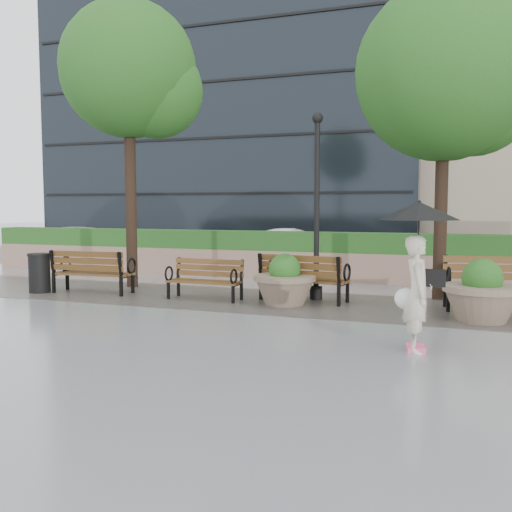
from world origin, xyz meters
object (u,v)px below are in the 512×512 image
(lamppost, at_px, (317,218))
(car_left, at_px, (87,243))
(bench_0, at_px, (93,281))
(pedestrian, at_px, (418,261))
(bench_1, at_px, (205,288))
(trash_bin, at_px, (39,274))
(bench_2, at_px, (303,288))
(car_right, at_px, (295,248))
(planter_left, at_px, (285,285))
(planter_right, at_px, (482,297))
(bench_3, at_px, (497,296))

(lamppost, height_order, car_left, lamppost)
(bench_0, distance_m, pedestrian, 8.30)
(bench_1, xyz_separation_m, trash_bin, (-4.20, -0.40, 0.18))
(car_left, bearing_deg, bench_1, -143.16)
(bench_2, xyz_separation_m, car_right, (-2.20, 6.96, 0.34))
(bench_1, distance_m, trash_bin, 4.22)
(planter_left, distance_m, planter_right, 3.88)
(planter_left, xyz_separation_m, trash_bin, (-6.07, -0.36, 0.02))
(bench_0, relative_size, bench_3, 0.94)
(planter_left, distance_m, lamppost, 1.71)
(bench_3, height_order, car_left, car_left)
(lamppost, bearing_deg, bench_0, -169.86)
(pedestrian, bearing_deg, planter_right, -30.14)
(bench_3, bearing_deg, car_right, 123.93)
(bench_0, xyz_separation_m, trash_bin, (-1.29, -0.33, 0.14))
(bench_3, height_order, planter_left, planter_left)
(lamppost, distance_m, car_right, 7.14)
(bench_0, height_order, car_left, car_left)
(bench_3, relative_size, trash_bin, 2.32)
(bench_2, distance_m, bench_3, 3.91)
(planter_right, height_order, trash_bin, planter_right)
(bench_0, xyz_separation_m, car_left, (-5.40, 7.05, 0.34))
(planter_right, relative_size, car_right, 0.35)
(bench_0, height_order, trash_bin, bench_0)
(car_right, height_order, pedestrian, pedestrian)
(bench_1, xyz_separation_m, planter_left, (1.87, -0.04, 0.16))
(planter_right, bearing_deg, trash_bin, 179.40)
(bench_0, bearing_deg, lamppost, -172.82)
(lamppost, bearing_deg, car_left, 150.09)
(bench_3, distance_m, planter_right, 1.24)
(bench_3, height_order, trash_bin, bench_3)
(bench_2, height_order, lamppost, lamppost)
(bench_1, bearing_deg, lamppost, 21.63)
(bench_3, height_order, pedestrian, pedestrian)
(bench_3, relative_size, planter_left, 1.60)
(bench_3, relative_size, car_left, 0.47)
(bench_1, relative_size, trash_bin, 1.87)
(bench_0, xyz_separation_m, bench_2, (5.03, 0.60, 0.00))
(trash_bin, height_order, lamppost, lamppost)
(car_left, height_order, car_right, car_right)
(bench_1, distance_m, pedestrian, 5.76)
(planter_left, height_order, car_right, car_right)
(bench_0, xyz_separation_m, lamppost, (5.23, 0.94, 1.50))
(bench_1, distance_m, car_left, 10.86)
(bench_0, distance_m, car_right, 8.08)
(lamppost, bearing_deg, planter_left, -116.58)
(lamppost, bearing_deg, bench_1, -159.58)
(trash_bin, bearing_deg, bench_2, 8.36)
(pedestrian, bearing_deg, trash_bin, 63.83)
(bench_0, height_order, bench_1, bench_0)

